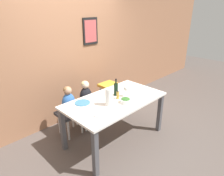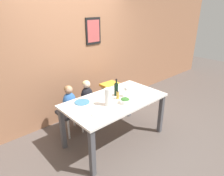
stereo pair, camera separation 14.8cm
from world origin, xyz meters
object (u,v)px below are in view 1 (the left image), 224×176
(person_child_left, at_px, (68,100))
(wine_bottle, at_px, (116,89))
(chair_far_center, at_px, (86,108))
(chair_far_left, at_px, (70,115))
(wine_glass_near, at_px, (126,89))
(dinner_plate_back_left, at_px, (82,103))
(dinner_plate_front_left, at_px, (101,114))
(paper_towel_roll, at_px, (109,97))
(person_child_center, at_px, (86,94))
(chair_right_highchair, at_px, (109,91))
(salad_bowl_large, at_px, (125,100))

(person_child_left, bearing_deg, wine_bottle, -45.87)
(chair_far_center, bearing_deg, chair_far_left, 180.00)
(chair_far_center, relative_size, wine_glass_near, 2.37)
(chair_far_left, bearing_deg, wine_glass_near, -48.04)
(chair_far_left, xyz_separation_m, dinner_plate_back_left, (-0.01, -0.42, 0.41))
(wine_bottle, bearing_deg, dinner_plate_front_left, -154.13)
(chair_far_left, height_order, paper_towel_roll, paper_towel_roll)
(paper_towel_roll, bearing_deg, dinner_plate_back_left, 125.98)
(wine_glass_near, bearing_deg, chair_far_left, 131.96)
(dinner_plate_back_left, bearing_deg, dinner_plate_front_left, -92.72)
(paper_towel_roll, relative_size, dinner_plate_front_left, 1.13)
(dinner_plate_front_left, relative_size, dinner_plate_back_left, 1.00)
(person_child_center, height_order, paper_towel_roll, paper_towel_roll)
(chair_far_left, height_order, dinner_plate_back_left, dinner_plate_back_left)
(chair_right_highchair, relative_size, wine_glass_near, 3.78)
(paper_towel_roll, relative_size, dinner_plate_back_left, 1.13)
(person_child_left, bearing_deg, dinner_plate_front_left, -92.15)
(dinner_plate_front_left, bearing_deg, person_child_left, 87.85)
(salad_bowl_large, height_order, dinner_plate_back_left, salad_bowl_large)
(chair_far_left, relative_size, chair_far_center, 1.00)
(salad_bowl_large, height_order, dinner_plate_front_left, salad_bowl_large)
(chair_far_left, height_order, person_child_center, person_child_center)
(dinner_plate_back_left, bearing_deg, wine_glass_near, -25.18)
(person_child_left, distance_m, dinner_plate_back_left, 0.44)
(paper_towel_roll, height_order, wine_glass_near, paper_towel_roll)
(chair_far_left, height_order, salad_bowl_large, salad_bowl_large)
(dinner_plate_front_left, xyz_separation_m, dinner_plate_back_left, (0.02, 0.46, 0.00))
(person_child_center, bearing_deg, wine_bottle, -71.61)
(paper_towel_roll, distance_m, dinner_plate_back_left, 0.44)
(wine_bottle, bearing_deg, chair_far_center, 108.41)
(chair_far_left, bearing_deg, dinner_plate_front_left, -92.15)
(chair_far_left, distance_m, person_child_center, 0.49)
(person_child_left, xyz_separation_m, wine_bottle, (0.58, -0.59, 0.21))
(chair_far_left, height_order, wine_bottle, wine_bottle)
(wine_bottle, bearing_deg, person_child_center, 108.39)
(person_child_left, relative_size, dinner_plate_front_left, 2.00)
(paper_towel_roll, xyz_separation_m, wine_glass_near, (0.43, 0.02, -0.00))
(dinner_plate_back_left, bearing_deg, person_child_left, 88.48)
(chair_far_center, height_order, person_child_left, person_child_left)
(chair_right_highchair, xyz_separation_m, wine_bottle, (-0.40, -0.59, 0.34))
(chair_far_left, distance_m, wine_bottle, 0.98)
(dinner_plate_back_left, bearing_deg, person_child_center, 47.48)
(salad_bowl_large, distance_m, dinner_plate_front_left, 0.51)
(dinner_plate_front_left, bearing_deg, person_child_center, 65.14)
(person_child_center, relative_size, dinner_plate_front_left, 2.00)
(chair_far_left, height_order, chair_far_center, same)
(chair_far_center, height_order, person_child_center, person_child_center)
(person_child_center, relative_size, dinner_plate_back_left, 2.00)
(chair_right_highchair, relative_size, person_child_left, 1.48)
(chair_right_highchair, height_order, wine_bottle, wine_bottle)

